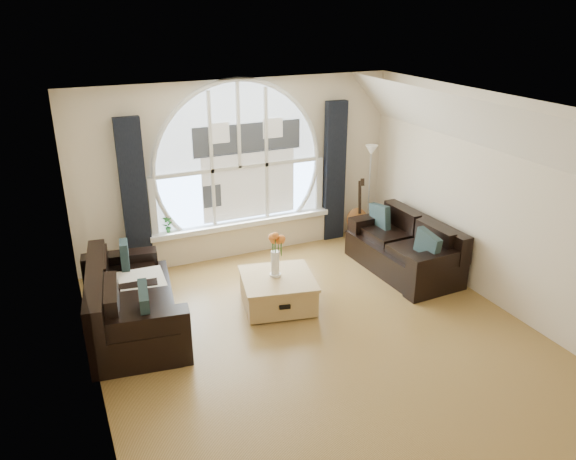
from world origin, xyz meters
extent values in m
cube|color=brown|center=(0.00, 0.00, 0.00)|extent=(5.00, 5.50, 0.01)
cube|color=silver|center=(0.00, 0.00, 2.70)|extent=(5.00, 5.50, 0.01)
cube|color=beige|center=(0.00, 2.75, 1.35)|extent=(5.00, 0.01, 2.70)
cube|color=beige|center=(0.00, -2.75, 1.35)|extent=(5.00, 0.01, 2.70)
cube|color=beige|center=(-2.50, 0.00, 1.35)|extent=(0.01, 5.50, 2.70)
cube|color=beige|center=(2.50, 0.00, 1.35)|extent=(0.01, 5.50, 2.70)
cube|color=silver|center=(2.20, 0.00, 2.35)|extent=(0.92, 5.50, 0.72)
cube|color=silver|center=(0.00, 2.72, 1.62)|extent=(2.60, 0.06, 2.15)
cube|color=white|center=(0.00, 2.65, 0.51)|extent=(2.90, 0.22, 0.08)
cube|color=white|center=(0.00, 2.69, 1.62)|extent=(2.76, 0.08, 2.15)
cube|color=silver|center=(0.15, 2.71, 1.50)|extent=(1.70, 0.02, 1.50)
cube|color=black|center=(-1.60, 2.63, 1.15)|extent=(0.35, 0.12, 2.30)
cube|color=black|center=(1.60, 2.63, 1.15)|extent=(0.35, 0.12, 2.30)
cube|color=black|center=(-1.97, 1.09, 0.40)|extent=(1.22, 2.04, 0.86)
cube|color=black|center=(1.95, 1.09, 0.40)|extent=(0.96, 1.82, 0.79)
cube|color=tan|center=(-0.15, 0.90, 0.23)|extent=(1.09, 1.09, 0.45)
cube|color=silver|center=(-1.81, 1.29, 0.50)|extent=(0.57, 0.57, 0.10)
cube|color=white|center=(-0.16, 0.95, 0.80)|extent=(0.24, 0.24, 0.70)
cube|color=#B2B2B2|center=(2.12, 2.38, 0.80)|extent=(0.24, 0.24, 1.60)
cube|color=#9B5B2B|center=(1.99, 2.50, 0.53)|extent=(0.42, 0.34, 1.06)
imported|color=#1E6023|center=(-1.17, 2.65, 0.68)|extent=(0.15, 0.11, 0.27)
camera|label=1|loc=(-2.66, -5.08, 3.74)|focal=34.95mm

